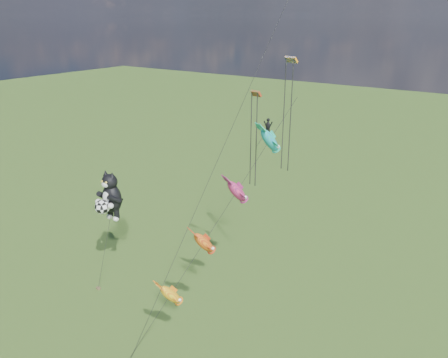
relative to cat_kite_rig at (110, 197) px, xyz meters
The scene contains 4 objects.
ground 11.20m from the cat_kite_rig, 111.43° to the right, with size 300.00×300.00×0.00m, color #224411.
cat_kite_rig is the anchor object (origin of this frame).
fish_windsock_rig 14.22m from the cat_kite_rig, ahead, with size 6.81×14.54×19.69m.
parafoil_rig 17.45m from the cat_kite_rig, 15.55° to the left, with size 5.24×17.05×27.87m.
Camera 1 is at (33.94, -19.74, 25.57)m, focal length 35.00 mm.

